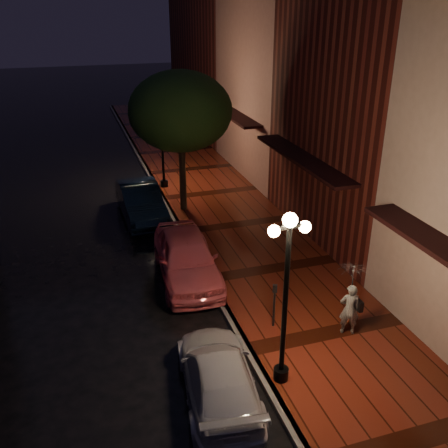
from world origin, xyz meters
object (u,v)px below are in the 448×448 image
object	(u,v)px
street_tree	(181,114)
woman_with_umbrella	(352,289)
pink_car	(187,257)
silver_car	(218,376)
parking_meter	(274,301)
streetlamp_near	(286,291)
navy_car	(141,201)
streetlamp_far	(162,137)

from	to	relation	value
street_tree	woman_with_umbrella	xyz separation A→B (m)	(2.19, -9.85, -2.72)
pink_car	silver_car	world-z (taller)	pink_car
pink_car	parking_meter	bearing A→B (deg)	-61.59
silver_car	woman_with_umbrella	bearing A→B (deg)	-157.65
streetlamp_near	navy_car	bearing A→B (deg)	98.29
navy_car	woman_with_umbrella	distance (m)	10.62
streetlamp_near	parking_meter	distance (m)	2.69
street_tree	pink_car	xyz separation A→B (m)	(-1.21, -5.50, -3.47)
streetlamp_far	silver_car	bearing A→B (deg)	-96.30
pink_car	parking_meter	distance (m)	3.83
street_tree	pink_car	size ratio (longest dim) A/B	1.27
street_tree	streetlamp_far	bearing A→B (deg)	94.91
streetlamp_far	street_tree	size ratio (longest dim) A/B	0.74
street_tree	parking_meter	world-z (taller)	street_tree
navy_car	woman_with_umbrella	world-z (taller)	woman_with_umbrella
streetlamp_near	streetlamp_far	world-z (taller)	same
street_tree	navy_car	size ratio (longest dim) A/B	1.31
navy_car	silver_car	xyz separation A→B (m)	(0.05, -10.87, -0.15)
navy_car	parking_meter	bearing A→B (deg)	-77.61
navy_car	woman_with_umbrella	bearing A→B (deg)	-69.27
silver_car	parking_meter	size ratio (longest dim) A/B	3.05
parking_meter	pink_car	bearing A→B (deg)	138.94
streetlamp_far	woman_with_umbrella	xyz separation A→B (m)	(2.45, -12.86, -1.08)
parking_meter	silver_car	bearing A→B (deg)	-114.03
streetlamp_far	pink_car	xyz separation A→B (m)	(-0.95, -8.51, -1.82)
woman_with_umbrella	parking_meter	xyz separation A→B (m)	(-1.80, 0.87, -0.57)
streetlamp_far	pink_car	bearing A→B (deg)	-96.37
navy_car	streetlamp_near	bearing A→B (deg)	-83.44
navy_car	pink_car	bearing A→B (deg)	-85.00
streetlamp_far	streetlamp_near	bearing A→B (deg)	-90.00
pink_car	woman_with_umbrella	world-z (taller)	woman_with_umbrella
woman_with_umbrella	parking_meter	world-z (taller)	woman_with_umbrella
street_tree	silver_car	bearing A→B (deg)	-99.34
pink_car	navy_car	xyz separation A→B (m)	(-0.64, 5.44, -0.05)
woman_with_umbrella	parking_meter	bearing A→B (deg)	-5.15
streetlamp_far	navy_car	xyz separation A→B (m)	(-1.59, -3.07, -1.87)
silver_car	parking_meter	bearing A→B (deg)	-131.08
navy_car	parking_meter	size ratio (longest dim) A/B	3.37
pink_car	woman_with_umbrella	bearing A→B (deg)	-48.26
streetlamp_near	streetlamp_far	size ratio (longest dim) A/B	1.00
pink_car	navy_car	world-z (taller)	pink_car
navy_car	streetlamp_far	bearing A→B (deg)	60.88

